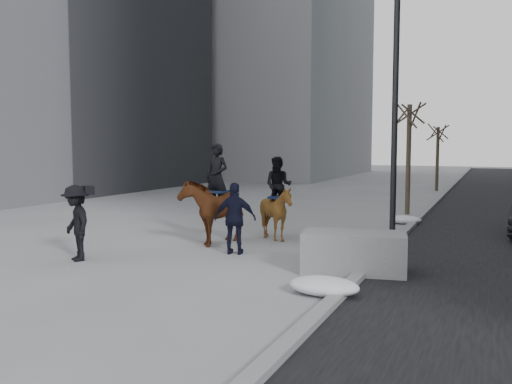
% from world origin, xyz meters
% --- Properties ---
extents(ground, '(120.00, 120.00, 0.00)m').
position_xyz_m(ground, '(0.00, 0.00, 0.00)').
color(ground, gray).
rests_on(ground, ground).
extents(curb, '(0.25, 90.00, 0.12)m').
position_xyz_m(curb, '(3.00, 10.00, 0.06)').
color(curb, gray).
rests_on(curb, ground).
extents(planter, '(2.28, 1.42, 0.85)m').
position_xyz_m(planter, '(2.78, -0.01, 0.43)').
color(planter, gray).
rests_on(planter, ground).
extents(tree_near, '(1.20, 1.20, 4.66)m').
position_xyz_m(tree_near, '(2.40, 10.22, 2.33)').
color(tree_near, '#3C3123').
rests_on(tree_near, ground).
extents(tree_far, '(1.20, 1.20, 4.09)m').
position_xyz_m(tree_far, '(2.40, 21.76, 2.05)').
color(tree_far, '#362A1F').
rests_on(tree_far, ground).
extents(mounted_left, '(1.22, 2.20, 2.70)m').
position_xyz_m(mounted_left, '(-1.54, 1.91, 1.01)').
color(mounted_left, '#502F10').
rests_on(mounted_left, ground).
extents(mounted_right, '(1.38, 1.51, 2.34)m').
position_xyz_m(mounted_right, '(-0.12, 2.90, 0.94)').
color(mounted_right, '#503010').
rests_on(mounted_right, ground).
extents(feeder, '(1.10, 0.98, 1.75)m').
position_xyz_m(feeder, '(-0.34, 0.71, 0.88)').
color(feeder, black).
rests_on(feeder, ground).
extents(camera_crew, '(1.31, 1.16, 1.75)m').
position_xyz_m(camera_crew, '(-3.36, -1.45, 0.89)').
color(camera_crew, black).
rests_on(camera_crew, ground).
extents(lamppost, '(0.25, 1.23, 9.09)m').
position_xyz_m(lamppost, '(2.60, 5.65, 4.99)').
color(lamppost, black).
rests_on(lamppost, ground).
extents(snow_piles, '(1.36, 10.25, 0.35)m').
position_xyz_m(snow_piles, '(2.70, 2.05, 0.16)').
color(snow_piles, silver).
rests_on(snow_piles, ground).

